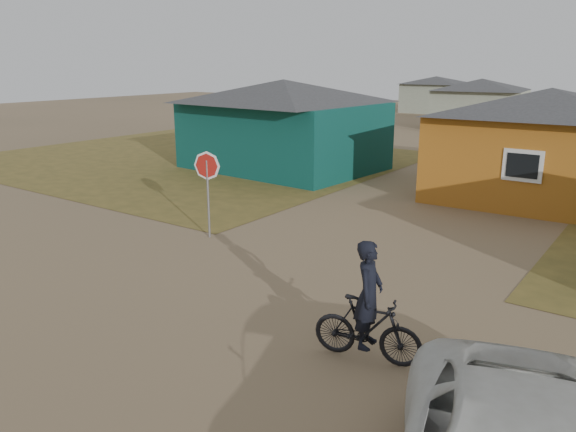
% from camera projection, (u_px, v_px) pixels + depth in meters
% --- Properties ---
extents(ground, '(120.00, 120.00, 0.00)m').
position_uv_depth(ground, '(227.00, 323.00, 10.59)').
color(ground, '#82694B').
extents(grass_nw, '(20.00, 18.00, 0.00)m').
position_uv_depth(grass_nw, '(191.00, 158.00, 28.64)').
color(grass_nw, brown).
rests_on(grass_nw, ground).
extents(house_teal, '(8.93, 7.08, 4.00)m').
position_uv_depth(house_teal, '(283.00, 123.00, 25.40)').
color(house_teal, '#0A3A35').
rests_on(house_teal, ground).
extents(house_yellow, '(7.72, 6.76, 3.90)m').
position_uv_depth(house_yellow, '(546.00, 143.00, 19.64)').
color(house_yellow, '#AB631A').
rests_on(house_yellow, ground).
extents(house_pale_west, '(7.04, 6.15, 3.60)m').
position_uv_depth(house_pale_west, '(480.00, 104.00, 40.12)').
color(house_pale_west, gray).
rests_on(house_pale_west, ground).
extents(house_pale_north, '(6.28, 5.81, 3.40)m').
position_uv_depth(house_pale_north, '(435.00, 94.00, 54.05)').
color(house_pale_north, gray).
rests_on(house_pale_north, ground).
extents(stop_sign, '(0.79, 0.16, 2.43)m').
position_uv_depth(stop_sign, '(207.00, 175.00, 15.28)').
color(stop_sign, gray).
rests_on(stop_sign, ground).
extents(cyclist, '(1.88, 0.86, 2.06)m').
position_uv_depth(cyclist, '(368.00, 318.00, 9.10)').
color(cyclist, black).
rests_on(cyclist, ground).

